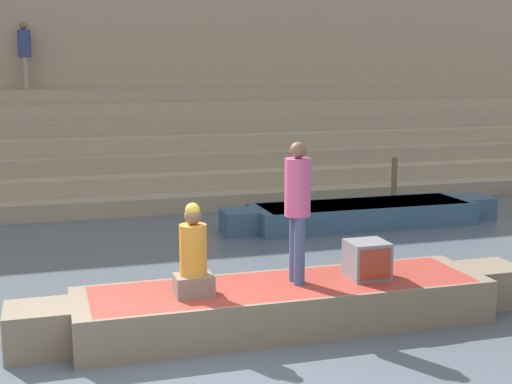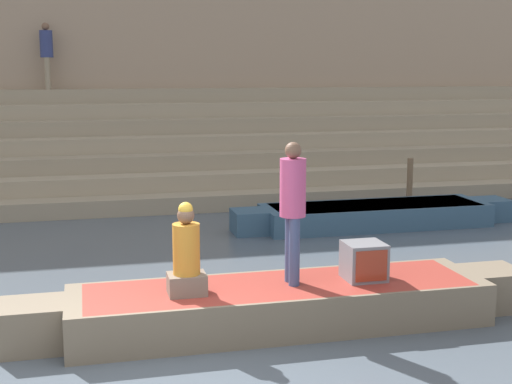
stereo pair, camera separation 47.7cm
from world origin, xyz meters
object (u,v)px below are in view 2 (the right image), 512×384
Objects in this scene: person_standing at (293,202)px; mooring_post at (410,185)px; tv_set at (364,261)px; moored_boat_shore at (375,214)px; rowboat_main at (280,304)px; person_on_steps at (47,51)px; person_rowing at (186,257)px.

mooring_post is at bearing 63.87° from person_standing.
person_standing reaches higher than mooring_post.
tv_set is 5.29m from moored_boat_shore.
person_standing reaches higher than rowboat_main.
rowboat_main is 13.41× the size of tv_set.
rowboat_main is 3.81× the size of person_on_steps.
person_standing is at bearing -120.69° from moored_boat_shore.
person_rowing is (-1.26, -0.11, -0.54)m from person_standing.
mooring_post is at bearing 44.65° from moored_boat_shore.
rowboat_main is 3.76× the size of person_standing.
person_standing reaches higher than moored_boat_shore.
tv_set is at bearing -112.32° from moored_boat_shore.
person_on_steps reaches higher than mooring_post.
rowboat_main is at bearing -121.82° from moored_boat_shore.
tv_set is 0.41× the size of mooring_post.
person_rowing is at bearing 77.46° from person_on_steps.
moored_boat_shore is (3.09, 4.73, -1.25)m from person_standing.
mooring_post is (4.49, 5.89, 0.30)m from rowboat_main.
person_on_steps is (-3.11, 11.15, 1.95)m from person_standing.
person_on_steps reaches higher than tv_set.
person_on_steps reaches higher than person_rowing.
mooring_post is (1.25, 1.14, 0.34)m from moored_boat_shore.
person_rowing is at bearing -164.59° from person_standing.
tv_set reaches higher than rowboat_main.
mooring_post reaches higher than rowboat_main.
person_standing is 1.38m from person_rowing.
person_rowing is (-1.11, -0.09, 0.67)m from rowboat_main.
tv_set is at bearing 1.09° from rowboat_main.
person_standing is 5.79m from moored_boat_shore.
person_standing is at bearing -126.49° from mooring_post.
mooring_post reaches higher than tv_set.
person_standing reaches higher than tv_set.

